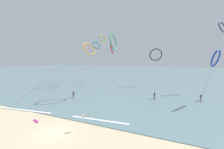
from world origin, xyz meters
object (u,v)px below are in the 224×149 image
Objects in this scene: surfer_magenta at (201,98)px; kite_charcoal at (156,55)px; kite_crimson at (111,49)px; beach_flag at (82,119)px; kite_amber at (89,49)px; surfboard_spare at (36,121)px; kite_lime at (102,39)px; kite_navy at (223,27)px; kite_coral at (88,46)px; kite_teal at (96,45)px; kite_emerald at (113,42)px; surfer_violet at (154,96)px; kite_cobalt at (216,58)px; surfer_ivory at (73,95)px.

kite_charcoal is (-13.58, 20.29, 11.21)m from surfer_magenta.
kite_crimson is 17.12× the size of beach_flag.
surfboard_spare is (11.01, -32.99, -14.21)m from kite_amber.
kite_lime is (-3.88, 18.39, 6.42)m from kite_amber.
kite_coral is at bearing 130.44° from kite_navy.
surfboard_spare is at bearing 145.97° from surfer_magenta.
kite_teal is 1.57× the size of kite_emerald.
surfer_magenta is at bearing -99.42° from surfer_violet.
kite_teal is at bearing 120.00° from kite_crimson.
kite_amber reaches higher than surfer_magenta.
kite_teal is at bearing -9.24° from kite_charcoal.
kite_emerald is at bearing -53.89° from kite_cobalt.
kite_emerald reaches higher than kite_cobalt.
kite_emerald is (16.04, -18.05, -1.34)m from kite_teal.
kite_cobalt reaches higher than surfboard_spare.
kite_charcoal reaches higher than surfer_ivory.
surfer_violet is at bearing 54.31° from surfboard_spare.
kite_teal is at bearing 36.46° from kite_emerald.
kite_emerald reaches higher than kite_crimson.
surfer_magenta is 0.07× the size of kite_charcoal.
kite_amber is at bearing 48.81° from kite_emerald.
surfboard_spare is at bearing -99.86° from surfer_ivory.
beach_flag is at bearing -114.26° from kite_teal.
kite_crimson is at bearing 69.59° from surfer_magenta.
kite_navy reaches higher than beach_flag.
surfer_ivory is 23.79m from kite_amber.
kite_cobalt is 39.65m from surfboard_spare.
kite_cobalt is at bearing 50.37° from beach_flag.
kite_coral is 2.08× the size of kite_emerald.
kite_coral is at bearing -16.73° from kite_charcoal.
surfer_ivory is 0.07× the size of kite_charcoal.
kite_teal is 46.61m from beach_flag.
surfer_magenta is 0.14× the size of kite_cobalt.
surfer_magenta is 26.33m from kite_emerald.
kite_lime is at bearing -33.74° from kite_charcoal.
surfer_violet is at bearing 179.63° from kite_navy.
surfer_ivory is at bearing -152.39° from kite_lime.
kite_navy is 1.87× the size of kite_cobalt.
surfer_ivory is at bearing 86.96° from surfer_violet.
kite_cobalt is at bearing -157.01° from kite_navy.
kite_amber is at bearing 143.05° from kite_navy.
surfer_magenta is at bearing -73.99° from kite_teal.
kite_lime is (3.23, 8.52, 4.00)m from kite_coral.
kite_charcoal is at bearing -92.13° from kite_lime.
kite_coral is 2.92× the size of kite_cobalt.
kite_coral is (-30.81, -1.94, 4.65)m from kite_charcoal.
kite_crimson is at bearing 20.30° from kite_emerald.
kite_teal is (-24.53, -4.81, 4.27)m from kite_charcoal.
kite_cobalt reaches higher than surfer_violet.
kite_charcoal reaches higher than beach_flag.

